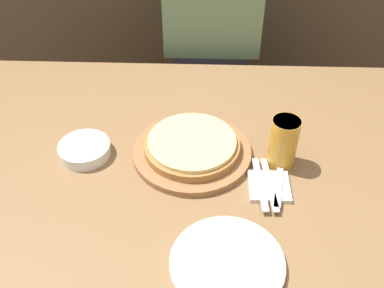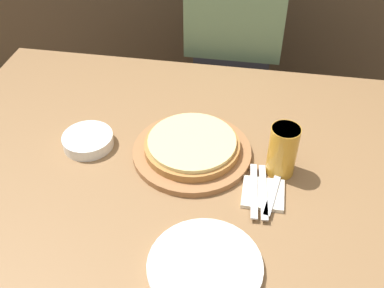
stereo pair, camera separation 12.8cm
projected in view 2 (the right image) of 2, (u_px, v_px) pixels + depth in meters
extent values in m
cube|color=olive|center=(187.00, 240.00, 1.54)|extent=(1.54, 1.06, 0.75)
cylinder|color=#99663D|center=(192.00, 152.00, 1.30)|extent=(0.34, 0.34, 0.02)
cylinder|color=#A87038|center=(192.00, 146.00, 1.29)|extent=(0.28, 0.28, 0.02)
cylinder|color=#EAD184|center=(192.00, 141.00, 1.28)|extent=(0.25, 0.25, 0.01)
cylinder|color=gold|center=(283.00, 152.00, 1.21)|extent=(0.08, 0.08, 0.15)
cylinder|color=white|center=(286.00, 133.00, 1.16)|extent=(0.08, 0.08, 0.02)
cylinder|color=white|center=(205.00, 266.00, 1.01)|extent=(0.26, 0.26, 0.02)
cylinder|color=white|center=(88.00, 140.00, 1.33)|extent=(0.15, 0.15, 0.04)
cube|color=silver|center=(263.00, 194.00, 1.19)|extent=(0.11, 0.11, 0.01)
cube|color=silver|center=(254.00, 190.00, 1.18)|extent=(0.03, 0.20, 0.00)
cube|color=silver|center=(263.00, 191.00, 1.18)|extent=(0.04, 0.20, 0.00)
cube|color=silver|center=(273.00, 193.00, 1.18)|extent=(0.05, 0.17, 0.00)
cube|color=#33333D|center=(229.00, 119.00, 2.06)|extent=(0.30, 0.20, 0.73)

